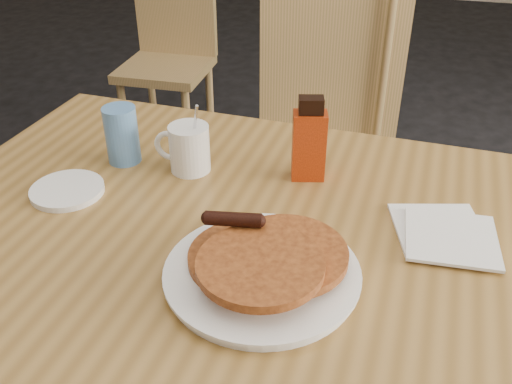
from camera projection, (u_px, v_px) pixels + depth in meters
main_table at (265, 250)px, 1.01m from camera, size 1.39×0.98×0.75m
chair_main_far at (323, 130)px, 1.72m from camera, size 0.54×0.54×0.96m
chair_wall_extra at (170, 43)px, 2.64m from camera, size 0.39×0.39×0.85m
pancake_plate at (263, 267)px, 0.88m from camera, size 0.31×0.31×0.09m
coffee_mug at (188, 147)px, 1.15m from camera, size 0.12×0.08×0.15m
syrup_bottle at (309, 142)px, 1.11m from camera, size 0.07×0.06×0.17m
napkin_stack at (445, 233)px, 0.98m from camera, size 0.19×0.20×0.01m
blue_tumbler at (122, 135)px, 1.17m from camera, size 0.09×0.09×0.12m
side_saucer at (67, 190)px, 1.10m from camera, size 0.15×0.15×0.01m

